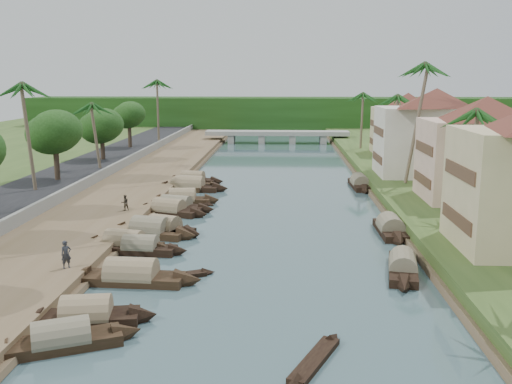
{
  "coord_description": "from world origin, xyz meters",
  "views": [
    {
      "loc": [
        1.2,
        -40.04,
        12.47
      ],
      "look_at": [
        -1.31,
        12.47,
        2.0
      ],
      "focal_mm": 40.0,
      "sensor_mm": 36.0,
      "label": 1
    }
  ],
  "objects_px": {
    "bridge": "(277,134)",
    "sampan_0": "(61,340)",
    "person_near": "(66,254)",
    "sampan_1": "(87,316)"
  },
  "relations": [
    {
      "from": "bridge",
      "to": "sampan_1",
      "type": "bearing_deg",
      "value": -95.98
    },
    {
      "from": "bridge",
      "to": "person_near",
      "type": "height_order",
      "value": "person_near"
    },
    {
      "from": "bridge",
      "to": "person_near",
      "type": "xyz_separation_m",
      "value": [
        -12.31,
        -78.49,
        -0.04
      ]
    },
    {
      "from": "bridge",
      "to": "sampan_1",
      "type": "distance_m",
      "value": 85.33
    },
    {
      "from": "bridge",
      "to": "sampan_1",
      "type": "height_order",
      "value": "bridge"
    },
    {
      "from": "bridge",
      "to": "sampan_0",
      "type": "distance_m",
      "value": 88.14
    },
    {
      "from": "sampan_1",
      "to": "person_near",
      "type": "distance_m",
      "value": 7.34
    },
    {
      "from": "bridge",
      "to": "sampan_1",
      "type": "relative_size",
      "value": 3.68
    },
    {
      "from": "bridge",
      "to": "person_near",
      "type": "bearing_deg",
      "value": -98.91
    },
    {
      "from": "sampan_0",
      "to": "person_near",
      "type": "height_order",
      "value": "person_near"
    }
  ]
}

